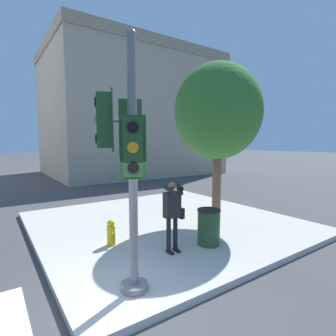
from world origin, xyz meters
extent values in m
plane|color=#424244|center=(0.00, 0.00, 0.00)|extent=(160.00, 160.00, 0.00)
cube|color=#BCB7AD|center=(3.50, 3.50, 0.08)|extent=(8.00, 8.00, 0.15)
cube|color=silver|center=(-1.20, 0.56, 0.00)|extent=(0.49, 2.60, 0.01)
cylinder|color=slate|center=(0.70, 0.30, 0.21)|extent=(0.50, 0.50, 0.12)
cylinder|color=slate|center=(0.70, 0.30, 2.41)|extent=(0.15, 0.15, 4.27)
sphere|color=slate|center=(0.70, 0.30, 4.58)|extent=(0.17, 0.17, 0.17)
cylinder|color=slate|center=(0.78, 0.49, 3.08)|extent=(0.14, 0.26, 0.05)
cube|color=#234C23|center=(0.87, 0.73, 3.08)|extent=(0.37, 0.33, 0.90)
cube|color=#234C23|center=(0.82, 0.61, 3.08)|extent=(0.40, 0.17, 1.02)
cylinder|color=black|center=(0.92, 0.86, 3.38)|extent=(0.17, 0.09, 0.17)
cylinder|color=orange|center=(0.92, 0.86, 3.08)|extent=(0.17, 0.09, 0.17)
cylinder|color=black|center=(0.92, 0.86, 2.78)|extent=(0.17, 0.09, 0.17)
cylinder|color=slate|center=(0.61, 0.11, 2.73)|extent=(0.16, 0.26, 0.05)
cube|color=#234C23|center=(0.50, -0.11, 2.73)|extent=(0.38, 0.35, 0.90)
cube|color=#234C23|center=(0.56, 0.00, 2.73)|extent=(0.39, 0.21, 1.02)
cylinder|color=black|center=(0.44, -0.23, 3.03)|extent=(0.17, 0.10, 0.17)
cylinder|color=orange|center=(0.44, -0.23, 2.73)|extent=(0.17, 0.10, 0.17)
cylinder|color=black|center=(0.44, -0.23, 2.43)|extent=(0.17, 0.10, 0.17)
cylinder|color=slate|center=(0.51, 0.38, 3.17)|extent=(0.26, 0.15, 0.05)
cube|color=#234C23|center=(0.28, 0.49, 3.17)|extent=(0.34, 0.37, 0.90)
cube|color=#234C23|center=(0.40, 0.43, 3.17)|extent=(0.19, 0.39, 1.02)
cylinder|color=black|center=(0.16, 0.54, 3.47)|extent=(0.10, 0.17, 0.17)
cylinder|color=orange|center=(0.16, 0.54, 3.17)|extent=(0.10, 0.17, 0.17)
cylinder|color=black|center=(0.16, 0.54, 2.87)|extent=(0.10, 0.17, 0.17)
cube|color=black|center=(2.13, 1.21, 0.18)|extent=(0.09, 0.24, 0.05)
cube|color=black|center=(2.33, 1.21, 0.18)|extent=(0.09, 0.24, 0.05)
cylinder|color=black|center=(2.13, 1.27, 0.58)|extent=(0.11, 0.11, 0.86)
cylinder|color=black|center=(2.33, 1.27, 0.58)|extent=(0.11, 0.11, 0.86)
cube|color=#232326|center=(2.23, 1.27, 1.32)|extent=(0.40, 0.22, 0.61)
sphere|color=#8C664C|center=(2.23, 1.27, 1.78)|extent=(0.19, 0.19, 0.19)
cube|color=black|center=(2.23, 0.96, 1.76)|extent=(0.12, 0.10, 0.09)
cylinder|color=black|center=(2.23, 0.89, 1.76)|extent=(0.06, 0.08, 0.06)
cylinder|color=#232326|center=(2.09, 1.13, 1.69)|extent=(0.23, 0.35, 0.22)
cylinder|color=#232326|center=(2.36, 1.13, 1.69)|extent=(0.23, 0.35, 0.22)
cube|color=black|center=(2.51, 1.29, 1.06)|extent=(0.10, 0.20, 0.26)
cylinder|color=brown|center=(4.92, 2.47, 1.49)|extent=(0.30, 0.30, 2.68)
ellipsoid|color=#38752D|center=(4.92, 2.47, 3.82)|extent=(2.84, 2.84, 3.13)
cylinder|color=yellow|center=(1.17, 2.51, 0.41)|extent=(0.21, 0.21, 0.51)
sphere|color=yellow|center=(1.17, 2.51, 0.73)|extent=(0.19, 0.19, 0.19)
cylinder|color=yellow|center=(1.17, 2.37, 0.47)|extent=(0.10, 0.06, 0.10)
cylinder|color=#234728|center=(3.28, 1.10, 0.60)|extent=(0.58, 0.58, 0.89)
cylinder|color=black|center=(3.28, 1.10, 1.07)|extent=(0.61, 0.61, 0.04)
cube|color=tan|center=(9.86, 18.66, 4.99)|extent=(14.19, 10.86, 9.99)
cube|color=gray|center=(9.86, 18.66, 10.39)|extent=(14.39, 11.06, 0.80)
camera|label=1|loc=(-1.35, -3.75, 2.80)|focal=28.00mm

